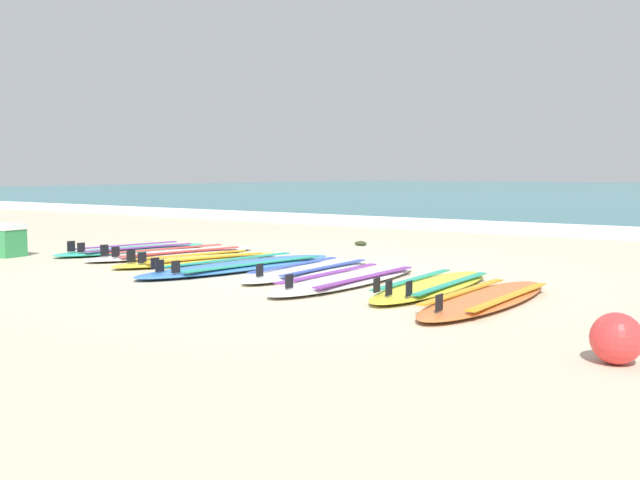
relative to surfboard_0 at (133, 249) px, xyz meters
The scene contains 13 objects.
ground_plane 2.68m from the surfboard_0, ahead, with size 80.00×80.00×0.00m, color #C1B599.
wave_foam_strip 6.42m from the surfboard_0, 65.32° to the left, with size 80.00×1.31×0.11m, color white.
surfboard_0 is the anchor object (origin of this frame).
surfboard_1 0.73m from the surfboard_0, ahead, with size 1.08×2.23×0.18m.
surfboard_2 1.42m from the surfboard_0, 11.24° to the right, with size 1.05×2.04×0.18m.
surfboard_3 2.11m from the surfboard_0, 10.13° to the right, with size 1.00×2.53×0.18m.
surfboard_4 2.87m from the surfboard_0, ahead, with size 0.52×1.99×0.18m.
surfboard_5 3.52m from the surfboard_0, ahead, with size 0.57×2.17×0.18m.
surfboard_6 4.28m from the surfboard_0, ahead, with size 0.53×1.99×0.18m.
surfboard_7 4.91m from the surfboard_0, ahead, with size 0.55×2.02×0.18m.
cooler_box 1.47m from the surfboard_0, 129.13° to the right, with size 0.48×0.35×0.38m.
beach_ball 6.33m from the surfboard_0, 18.10° to the right, with size 0.27×0.27×0.27m, color red.
seaweed_clump_near_shoreline 2.97m from the surfboard_0, 50.96° to the left, with size 0.17×0.14×0.06m, color #2D381E.
Camera 1 is at (4.09, -5.62, 0.97)m, focal length 39.19 mm.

